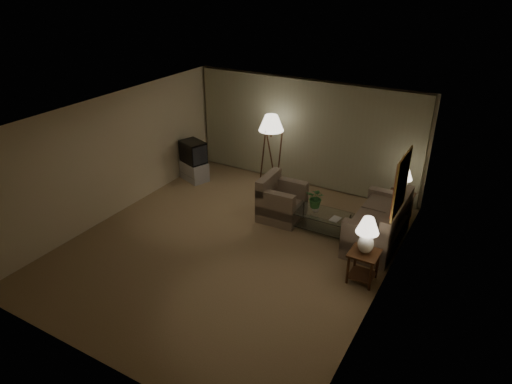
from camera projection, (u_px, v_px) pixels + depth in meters
ground at (232, 245)px, 9.25m from camera, size 7.00×7.00×0.00m
room_shell at (269, 142)px, 9.63m from camera, size 6.04×7.02×2.72m
sofa at (377, 226)px, 9.16m from camera, size 1.82×0.94×0.80m
armchair at (282, 202)px, 10.08m from camera, size 0.99×0.94×0.78m
side_table_near at (363, 261)px, 8.04m from camera, size 0.51×0.51×0.60m
side_table_far at (400, 202)px, 10.06m from camera, size 0.55×0.47×0.60m
table_lamp_near at (367, 232)px, 7.77m from camera, size 0.40×0.40×0.69m
table_lamp_far at (404, 179)px, 9.81m from camera, size 0.35×0.35×0.61m
coffee_table at (322, 219)px, 9.65m from camera, size 1.22×0.66×0.41m
tv_cabinet at (194, 171)px, 11.97m from camera, size 1.05×0.95×0.50m
crt_tv at (193, 152)px, 11.74m from camera, size 0.96×0.89×0.56m
floor_lamp at (271, 150)px, 11.26m from camera, size 0.61×0.61×1.89m
ottoman at (287, 190)px, 11.09m from camera, size 0.72×0.72×0.37m
vase at (316, 208)px, 9.61m from camera, size 0.19×0.19×0.17m
flowers at (316, 195)px, 9.48m from camera, size 0.42×0.36×0.44m
book at (331, 218)px, 9.39m from camera, size 0.21×0.27×0.02m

